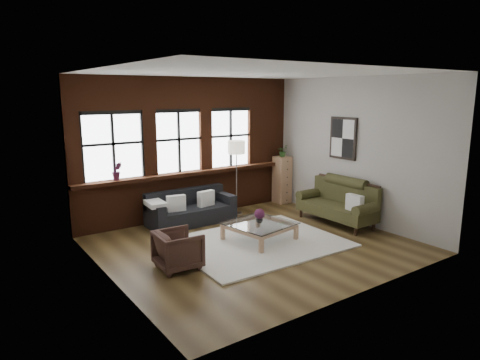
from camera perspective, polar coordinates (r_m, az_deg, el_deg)
floor at (r=8.28m, az=1.84°, el=-8.59°), size 5.50×5.50×0.00m
ceiling at (r=7.78m, az=2.00°, el=14.12°), size 5.50×5.50×0.00m
wall_back at (r=9.96m, az=-6.78°, el=4.27°), size 5.50×0.00×5.50m
wall_front at (r=6.10m, az=16.17°, el=-0.75°), size 5.50×0.00×5.50m
wall_left at (r=6.62m, az=-17.48°, el=0.12°), size 0.00×5.00×5.00m
wall_right at (r=9.76m, az=14.96°, el=3.80°), size 0.00×5.00×5.00m
brick_backwall at (r=9.91m, az=-6.61°, el=4.23°), size 5.50×0.12×3.20m
sill_ledge at (r=9.92m, az=-6.29°, el=0.97°), size 5.50×0.30×0.08m
window_left at (r=9.19m, az=-16.60°, el=4.20°), size 1.38×0.10×1.50m
window_mid at (r=9.76m, az=-8.22°, el=4.97°), size 1.38×0.10×1.50m
window_right at (r=10.47m, az=-1.34°, el=5.52°), size 1.38×0.10×1.50m
wall_poster at (r=9.90m, az=13.59°, el=5.44°), size 0.05×0.74×0.94m
shag_rug at (r=8.33m, az=2.41°, el=-8.35°), size 3.14×2.50×0.03m
dark_sofa at (r=9.54m, az=-6.52°, el=-3.71°), size 1.94×0.78×0.70m
pillow_a at (r=9.22m, az=-8.52°, el=-3.08°), size 0.42×0.22×0.34m
pillow_b at (r=9.56m, az=-4.56°, el=-2.46°), size 0.42×0.20×0.34m
vintage_settee at (r=9.66m, az=12.72°, el=-2.84°), size 0.83×1.87×1.00m
pillow_settee at (r=9.21m, az=15.03°, el=-2.96°), size 0.14×0.38×0.34m
armchair at (r=7.19m, az=-8.26°, el=-9.19°), size 0.74×0.72×0.64m
coffee_table at (r=8.42m, az=2.60°, el=-6.93°), size 1.32×1.32×0.38m
vase at (r=8.35m, az=2.62°, el=-5.26°), size 0.18×0.18×0.14m
flowers at (r=8.31m, az=2.62°, el=-4.53°), size 0.20×0.20×0.20m
drawer_chest at (r=11.26m, az=5.62°, el=0.04°), size 0.38×0.38×1.23m
potted_plant_top at (r=11.13m, az=5.70°, el=3.89°), size 0.33×0.31×0.30m
floor_lamp at (r=10.09m, az=-0.47°, el=0.72°), size 0.40×0.40×1.91m
sill_plant at (r=9.14m, az=-16.08°, el=1.15°), size 0.23×0.19×0.38m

